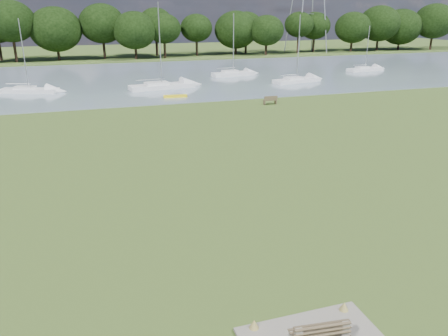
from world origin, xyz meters
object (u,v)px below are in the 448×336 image
object	(u,v)px
sailboat_1	(233,72)
sailboat_4	(161,85)
sailboat_2	(365,68)
riverbank_bench	(270,100)
sailboat_3	(296,79)
sailboat_5	(28,89)
kayak	(175,96)

from	to	relation	value
sailboat_1	sailboat_4	size ratio (longest dim) A/B	0.87
sailboat_2	riverbank_bench	bearing A→B (deg)	-149.84
sailboat_2	sailboat_3	size ratio (longest dim) A/B	0.80
sailboat_2	sailboat_4	xyz separation A→B (m)	(-34.30, -6.67, 0.09)
sailboat_1	sailboat_2	distance (m)	22.14
riverbank_bench	sailboat_2	bearing A→B (deg)	37.26
sailboat_3	sailboat_5	distance (m)	34.01
sailboat_1	sailboat_4	bearing A→B (deg)	-153.55
sailboat_4	sailboat_2	bearing A→B (deg)	2.82
sailboat_3	sailboat_5	bearing A→B (deg)	162.61
kayak	sailboat_2	world-z (taller)	sailboat_2
kayak	sailboat_4	xyz separation A→B (m)	(-0.46, 6.28, 0.37)
kayak	sailboat_2	size ratio (longest dim) A/B	0.38
sailboat_2	sailboat_1	bearing A→B (deg)	168.87
kayak	sailboat_5	distance (m)	18.07
riverbank_bench	sailboat_3	distance (m)	15.46
sailboat_5	sailboat_2	bearing A→B (deg)	25.07
sailboat_1	sailboat_4	world-z (taller)	sailboat_4
sailboat_1	sailboat_5	size ratio (longest dim) A/B	1.05
riverbank_bench	sailboat_4	distance (m)	15.91
sailboat_2	sailboat_3	distance (m)	17.55
kayak	sailboat_1	xyz separation A→B (m)	(11.73, 14.21, 0.38)
kayak	sailboat_2	distance (m)	36.24
riverbank_bench	sailboat_1	bearing A→B (deg)	80.85
kayak	sailboat_1	distance (m)	18.43
kayak	sailboat_4	bearing A→B (deg)	98.14
sailboat_2	sailboat_3	bearing A→B (deg)	-163.22
sailboat_1	sailboat_2	bearing A→B (deg)	-9.83
sailboat_2	sailboat_5	xyz separation A→B (m)	(-49.84, -4.56, 0.02)
sailboat_3	sailboat_5	world-z (taller)	sailboat_3
riverbank_bench	sailboat_1	size ratio (longest dim) A/B	0.17
sailboat_2	sailboat_4	world-z (taller)	sailboat_4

